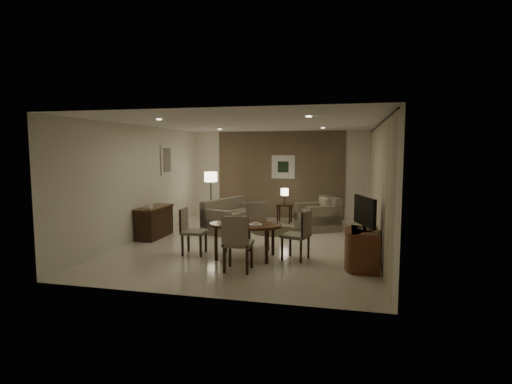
% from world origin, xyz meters
% --- Properties ---
extents(room_shell, '(5.50, 7.00, 2.70)m').
position_xyz_m(room_shell, '(0.00, 0.40, 1.35)').
color(room_shell, beige).
rests_on(room_shell, ground).
extents(taupe_accent, '(3.96, 0.03, 2.70)m').
position_xyz_m(taupe_accent, '(0.00, 3.48, 1.35)').
color(taupe_accent, brown).
rests_on(taupe_accent, wall_back).
extents(curtain_wall, '(0.08, 6.70, 2.58)m').
position_xyz_m(curtain_wall, '(2.68, 0.00, 1.32)').
color(curtain_wall, beige).
rests_on(curtain_wall, wall_right).
extents(curtain_rod, '(0.03, 6.80, 0.03)m').
position_xyz_m(curtain_rod, '(2.68, 0.00, 2.64)').
color(curtain_rod, black).
rests_on(curtain_rod, wall_right).
extents(art_back_frame, '(0.72, 0.03, 0.72)m').
position_xyz_m(art_back_frame, '(0.10, 3.46, 1.60)').
color(art_back_frame, silver).
rests_on(art_back_frame, wall_back).
extents(art_back_canvas, '(0.34, 0.01, 0.34)m').
position_xyz_m(art_back_canvas, '(0.10, 3.44, 1.60)').
color(art_back_canvas, black).
rests_on(art_back_canvas, wall_back).
extents(art_left_frame, '(0.03, 0.60, 0.80)m').
position_xyz_m(art_left_frame, '(-2.72, 1.20, 1.85)').
color(art_left_frame, silver).
rests_on(art_left_frame, wall_left).
extents(art_left_canvas, '(0.01, 0.46, 0.64)m').
position_xyz_m(art_left_canvas, '(-2.71, 1.20, 1.85)').
color(art_left_canvas, gray).
rests_on(art_left_canvas, wall_left).
extents(downlight_nl, '(0.10, 0.10, 0.01)m').
position_xyz_m(downlight_nl, '(-1.40, -1.80, 2.69)').
color(downlight_nl, white).
rests_on(downlight_nl, ceiling).
extents(downlight_nr, '(0.10, 0.10, 0.01)m').
position_xyz_m(downlight_nr, '(1.40, -1.80, 2.69)').
color(downlight_nr, white).
rests_on(downlight_nr, ceiling).
extents(downlight_fl, '(0.10, 0.10, 0.01)m').
position_xyz_m(downlight_fl, '(-1.40, 1.80, 2.69)').
color(downlight_fl, white).
rests_on(downlight_fl, ceiling).
extents(downlight_fr, '(0.10, 0.10, 0.01)m').
position_xyz_m(downlight_fr, '(1.40, 1.80, 2.69)').
color(downlight_fr, white).
rests_on(downlight_fr, ceiling).
extents(console_desk, '(0.48, 1.20, 0.75)m').
position_xyz_m(console_desk, '(-2.49, 0.00, 0.38)').
color(console_desk, '#4D2D18').
rests_on(console_desk, floor).
extents(telephone, '(0.20, 0.14, 0.09)m').
position_xyz_m(telephone, '(-2.49, -0.30, 0.80)').
color(telephone, white).
rests_on(telephone, console_desk).
extents(tv_cabinet, '(0.48, 0.90, 0.70)m').
position_xyz_m(tv_cabinet, '(2.40, -1.50, 0.35)').
color(tv_cabinet, brown).
rests_on(tv_cabinet, floor).
extents(flat_tv, '(0.36, 0.85, 0.60)m').
position_xyz_m(flat_tv, '(2.38, -1.50, 1.02)').
color(flat_tv, black).
rests_on(flat_tv, tv_cabinet).
extents(dining_table, '(1.44, 0.90, 0.68)m').
position_xyz_m(dining_table, '(0.13, -1.31, 0.34)').
color(dining_table, '#4D2D18').
rests_on(dining_table, floor).
extents(chair_near, '(0.51, 0.51, 1.00)m').
position_xyz_m(chair_near, '(0.23, -2.14, 0.50)').
color(chair_near, '#756C5A').
rests_on(chair_near, floor).
extents(chair_far, '(0.61, 0.61, 0.99)m').
position_xyz_m(chair_far, '(0.21, -0.55, 0.49)').
color(chair_far, '#756C5A').
rests_on(chair_far, floor).
extents(chair_left, '(0.49, 0.49, 0.94)m').
position_xyz_m(chair_left, '(-0.95, -1.27, 0.47)').
color(chair_left, '#756C5A').
rests_on(chair_left, floor).
extents(chair_right, '(0.58, 0.58, 0.97)m').
position_xyz_m(chair_right, '(1.11, -1.19, 0.48)').
color(chair_right, '#756C5A').
rests_on(chair_right, floor).
extents(plate_a, '(0.26, 0.26, 0.02)m').
position_xyz_m(plate_a, '(-0.05, -1.26, 0.68)').
color(plate_a, white).
rests_on(plate_a, dining_table).
extents(plate_b, '(0.26, 0.26, 0.02)m').
position_xyz_m(plate_b, '(0.35, -1.36, 0.68)').
color(plate_b, white).
rests_on(plate_b, dining_table).
extents(fruit_apple, '(0.09, 0.09, 0.09)m').
position_xyz_m(fruit_apple, '(-0.05, -1.26, 0.74)').
color(fruit_apple, '#AF1814').
rests_on(fruit_apple, plate_a).
extents(napkin, '(0.12, 0.08, 0.03)m').
position_xyz_m(napkin, '(0.35, -1.36, 0.71)').
color(napkin, white).
rests_on(napkin, plate_b).
extents(round_rug, '(1.33, 1.33, 0.01)m').
position_xyz_m(round_rug, '(0.28, 1.35, 0.01)').
color(round_rug, '#433C25').
rests_on(round_rug, floor).
extents(sofa, '(1.93, 1.38, 0.82)m').
position_xyz_m(sofa, '(-0.86, 1.28, 0.41)').
color(sofa, '#756C5A').
rests_on(sofa, floor).
extents(armchair, '(1.29, 1.31, 0.87)m').
position_xyz_m(armchair, '(1.30, 1.86, 0.44)').
color(armchair, '#756C5A').
rests_on(armchair, floor).
extents(side_table, '(0.44, 0.44, 0.56)m').
position_xyz_m(side_table, '(0.28, 2.65, 0.28)').
color(side_table, black).
rests_on(side_table, floor).
extents(table_lamp, '(0.22, 0.22, 0.50)m').
position_xyz_m(table_lamp, '(0.28, 2.65, 0.81)').
color(table_lamp, '#FFEAC1').
rests_on(table_lamp, side_table).
extents(floor_lamp, '(0.37, 0.37, 1.48)m').
position_xyz_m(floor_lamp, '(-1.86, 2.31, 0.74)').
color(floor_lamp, '#FFE5B7').
rests_on(floor_lamp, floor).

